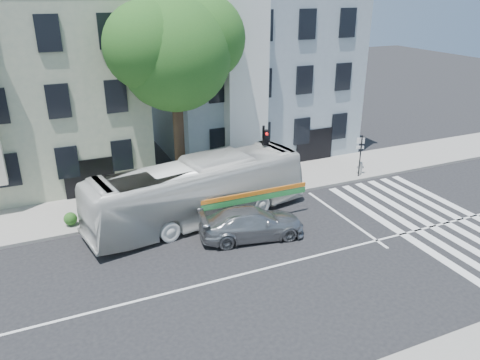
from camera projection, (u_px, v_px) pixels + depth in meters
ground at (246, 274)px, 18.64m from camera, size 120.00×120.00×0.00m
sidewalk_far at (185, 196)px, 25.37m from camera, size 80.00×4.00×0.15m
building_left at (25, 83)px, 26.60m from camera, size 12.00×10.00×11.00m
building_right at (248, 68)px, 31.83m from camera, size 12.00×10.00×11.00m
street_tree at (174, 47)px, 23.05m from camera, size 7.30×5.90×11.10m
bus at (198, 191)px, 22.40m from camera, size 4.46×11.32×3.07m
sedan at (252, 223)px, 21.13m from camera, size 2.71×5.05×1.39m
hedge at (159, 203)px, 23.55m from camera, size 8.54×1.89×0.70m
traffic_signal at (264, 152)px, 24.40m from camera, size 0.42×0.52×4.00m
fire_hydrant at (360, 167)px, 28.13m from camera, size 0.42×0.24×0.74m
far_sign_pole at (360, 150)px, 27.28m from camera, size 0.43×0.25×2.53m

